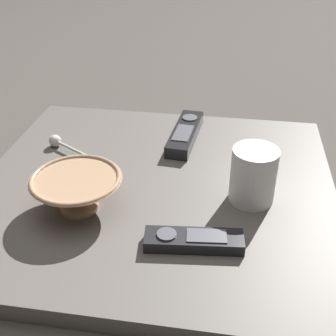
# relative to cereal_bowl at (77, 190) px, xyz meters

# --- Properties ---
(ground_plane) EXTENTS (6.00, 6.00, 0.00)m
(ground_plane) POSITION_rel_cereal_bowl_xyz_m (-0.09, 0.11, -0.07)
(ground_plane) COLOR #47423D
(table) EXTENTS (0.61, 0.65, 0.03)m
(table) POSITION_rel_cereal_bowl_xyz_m (-0.09, 0.11, -0.05)
(table) COLOR #5B5651
(table) RESTS_ON ground
(cereal_bowl) EXTENTS (0.15, 0.15, 0.06)m
(cereal_bowl) POSITION_rel_cereal_bowl_xyz_m (0.00, 0.00, 0.00)
(cereal_bowl) COLOR tan
(cereal_bowl) RESTS_ON table
(coffee_mug) EXTENTS (0.08, 0.08, 0.10)m
(coffee_mug) POSITION_rel_cereal_bowl_xyz_m (-0.07, 0.29, 0.01)
(coffee_mug) COLOR white
(coffee_mug) RESTS_ON table
(teaspoon) EXTENTS (0.07, 0.11, 0.03)m
(teaspoon) POSITION_rel_cereal_bowl_xyz_m (-0.19, -0.11, -0.02)
(teaspoon) COLOR silver
(teaspoon) RESTS_ON table
(tv_remote_near) EXTENTS (0.19, 0.06, 0.03)m
(tv_remote_near) POSITION_rel_cereal_bowl_xyz_m (-0.27, 0.15, -0.02)
(tv_remote_near) COLOR black
(tv_remote_near) RESTS_ON table
(tv_remote_far) EXTENTS (0.06, 0.15, 0.02)m
(tv_remote_far) POSITION_rel_cereal_bowl_xyz_m (0.06, 0.20, -0.03)
(tv_remote_far) COLOR black
(tv_remote_far) RESTS_ON table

